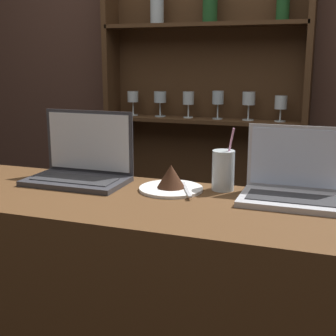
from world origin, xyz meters
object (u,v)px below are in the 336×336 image
at_px(laptop_near, 81,165).
at_px(cake_plate, 171,181).
at_px(laptop_far, 293,184).
at_px(water_glass, 223,170).

relative_size(laptop_near, cake_plate, 1.63).
relative_size(laptop_far, cake_plate, 1.45).
xyz_separation_m(laptop_near, laptop_far, (0.73, 0.02, -0.01)).
height_order(laptop_near, cake_plate, laptop_near).
distance_m(laptop_far, water_glass, 0.23).
distance_m(laptop_near, laptop_far, 0.73).
distance_m(cake_plate, water_glass, 0.18).
bearing_deg(cake_plate, laptop_near, 178.51).
height_order(laptop_far, cake_plate, laptop_far).
relative_size(laptop_near, water_glass, 1.66).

